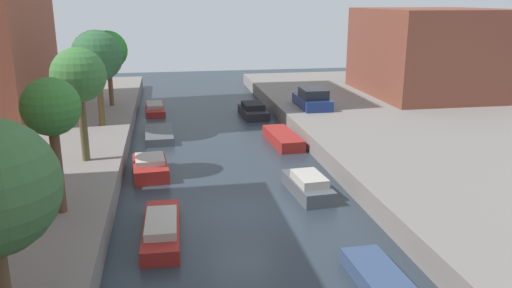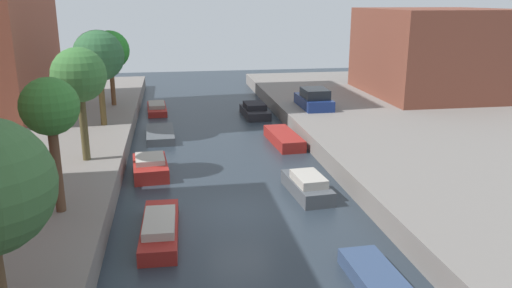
{
  "view_description": "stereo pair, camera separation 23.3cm",
  "coord_description": "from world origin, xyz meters",
  "px_view_note": "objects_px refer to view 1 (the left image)",
  "views": [
    {
      "loc": [
        -2.74,
        -18.8,
        8.34
      ],
      "look_at": [
        1.43,
        4.62,
        1.52
      ],
      "focal_mm": 35.76,
      "sensor_mm": 36.0,
      "label": 1
    },
    {
      "loc": [
        -2.51,
        -18.84,
        8.34
      ],
      "look_at": [
        1.43,
        4.62,
        1.52
      ],
      "focal_mm": 35.76,
      "sensor_mm": 36.0,
      "label": 2
    }
  ],
  "objects_px": {
    "street_tree_3": "(79,76)",
    "street_tree_4": "(97,57)",
    "low_block_right": "(432,52)",
    "moored_boat_right_4": "(283,138)",
    "street_tree_2": "(51,110)",
    "moored_boat_right_2": "(379,278)",
    "moored_boat_left_2": "(162,229)",
    "moored_boat_left_3": "(150,167)",
    "parked_car": "(312,99)",
    "moored_boat_left_4": "(159,135)",
    "moored_boat_left_5": "(155,108)",
    "moored_boat_right_3": "(308,186)",
    "street_tree_5": "(108,51)",
    "moored_boat_right_5": "(253,111)"
  },
  "relations": [
    {
      "from": "moored_boat_left_3",
      "to": "moored_boat_right_3",
      "type": "xyz_separation_m",
      "value": [
        6.89,
        -3.84,
        0.01
      ]
    },
    {
      "from": "street_tree_4",
      "to": "moored_boat_right_4",
      "type": "xyz_separation_m",
      "value": [
        10.56,
        -2.4,
        -4.77
      ]
    },
    {
      "from": "street_tree_2",
      "to": "moored_boat_right_2",
      "type": "bearing_deg",
      "value": -26.97
    },
    {
      "from": "street_tree_2",
      "to": "street_tree_4",
      "type": "xyz_separation_m",
      "value": [
        0.0,
        13.07,
        0.38
      ]
    },
    {
      "from": "street_tree_3",
      "to": "parked_car",
      "type": "relative_size",
      "value": 1.3
    },
    {
      "from": "street_tree_3",
      "to": "moored_boat_left_4",
      "type": "xyz_separation_m",
      "value": [
        3.28,
        7.05,
        -4.72
      ]
    },
    {
      "from": "street_tree_3",
      "to": "moored_boat_right_4",
      "type": "xyz_separation_m",
      "value": [
        10.56,
        4.56,
        -4.63
      ]
    },
    {
      "from": "moored_boat_left_3",
      "to": "moored_boat_right_2",
      "type": "bearing_deg",
      "value": -58.36
    },
    {
      "from": "street_tree_3",
      "to": "moored_boat_left_4",
      "type": "relative_size",
      "value": 1.27
    },
    {
      "from": "street_tree_2",
      "to": "moored_boat_right_3",
      "type": "relative_size",
      "value": 1.35
    },
    {
      "from": "moored_boat_right_2",
      "to": "moored_boat_right_3",
      "type": "relative_size",
      "value": 0.9
    },
    {
      "from": "moored_boat_left_2",
      "to": "moored_boat_left_3",
      "type": "bearing_deg",
      "value": 94.53
    },
    {
      "from": "street_tree_2",
      "to": "moored_boat_left_2",
      "type": "height_order",
      "value": "street_tree_2"
    },
    {
      "from": "moored_boat_right_3",
      "to": "street_tree_4",
      "type": "bearing_deg",
      "value": 132.75
    },
    {
      "from": "street_tree_2",
      "to": "moored_boat_right_4",
      "type": "height_order",
      "value": "street_tree_2"
    },
    {
      "from": "low_block_right",
      "to": "moored_boat_left_3",
      "type": "relative_size",
      "value": 3.41
    },
    {
      "from": "street_tree_2",
      "to": "moored_boat_right_5",
      "type": "distance_m",
      "value": 21.23
    },
    {
      "from": "low_block_right",
      "to": "street_tree_2",
      "type": "relative_size",
      "value": 2.33
    },
    {
      "from": "street_tree_5",
      "to": "moored_boat_left_4",
      "type": "height_order",
      "value": "street_tree_5"
    },
    {
      "from": "street_tree_3",
      "to": "moored_boat_right_4",
      "type": "relative_size",
      "value": 1.18
    },
    {
      "from": "street_tree_2",
      "to": "moored_boat_right_2",
      "type": "distance_m",
      "value": 11.98
    },
    {
      "from": "low_block_right",
      "to": "moored_boat_right_4",
      "type": "xyz_separation_m",
      "value": [
        -14.05,
        -8.92,
        -3.96
      ]
    },
    {
      "from": "street_tree_2",
      "to": "moored_boat_left_2",
      "type": "xyz_separation_m",
      "value": [
        3.46,
        -0.67,
        -4.37
      ]
    },
    {
      "from": "low_block_right",
      "to": "moored_boat_left_4",
      "type": "xyz_separation_m",
      "value": [
        -21.32,
        -6.43,
        -4.05
      ]
    },
    {
      "from": "moored_boat_left_2",
      "to": "moored_boat_right_5",
      "type": "height_order",
      "value": "moored_boat_right_5"
    },
    {
      "from": "low_block_right",
      "to": "moored_boat_right_4",
      "type": "height_order",
      "value": "low_block_right"
    },
    {
      "from": "moored_boat_left_2",
      "to": "low_block_right",
      "type": "bearing_deg",
      "value": 43.77
    },
    {
      "from": "street_tree_3",
      "to": "street_tree_4",
      "type": "relative_size",
      "value": 0.94
    },
    {
      "from": "parked_car",
      "to": "moored_boat_right_5",
      "type": "height_order",
      "value": "parked_car"
    },
    {
      "from": "street_tree_4",
      "to": "moored_boat_left_4",
      "type": "relative_size",
      "value": 1.36
    },
    {
      "from": "moored_boat_right_2",
      "to": "moored_boat_right_4",
      "type": "bearing_deg",
      "value": 87.62
    },
    {
      "from": "low_block_right",
      "to": "street_tree_5",
      "type": "bearing_deg",
      "value": -178.88
    },
    {
      "from": "moored_boat_right_2",
      "to": "moored_boat_right_4",
      "type": "relative_size",
      "value": 0.72
    },
    {
      "from": "street_tree_3",
      "to": "moored_boat_left_5",
      "type": "bearing_deg",
      "value": 78.74
    },
    {
      "from": "moored_boat_right_2",
      "to": "low_block_right",
      "type": "bearing_deg",
      "value": 59.16
    },
    {
      "from": "street_tree_3",
      "to": "moored_boat_right_2",
      "type": "distance_m",
      "value": 15.64
    },
    {
      "from": "moored_boat_left_5",
      "to": "moored_boat_right_2",
      "type": "xyz_separation_m",
      "value": [
        6.97,
        -25.88,
        -0.06
      ]
    },
    {
      "from": "moored_boat_left_5",
      "to": "street_tree_3",
      "type": "bearing_deg",
      "value": -101.26
    },
    {
      "from": "street_tree_3",
      "to": "moored_boat_left_3",
      "type": "xyz_separation_m",
      "value": [
        2.9,
        0.21,
        -4.55
      ]
    },
    {
      "from": "street_tree_3",
      "to": "moored_boat_left_3",
      "type": "bearing_deg",
      "value": 4.13
    },
    {
      "from": "moored_boat_left_2",
      "to": "moored_boat_left_4",
      "type": "relative_size",
      "value": 1.09
    },
    {
      "from": "parked_car",
      "to": "moored_boat_left_2",
      "type": "bearing_deg",
      "value": -122.04
    },
    {
      "from": "moored_boat_right_4",
      "to": "parked_car",
      "type": "bearing_deg",
      "value": 57.98
    },
    {
      "from": "moored_boat_right_4",
      "to": "street_tree_2",
      "type": "bearing_deg",
      "value": -134.69
    },
    {
      "from": "parked_car",
      "to": "moored_boat_right_3",
      "type": "distance_m",
      "value": 14.12
    },
    {
      "from": "moored_boat_left_3",
      "to": "low_block_right",
      "type": "bearing_deg",
      "value": 31.43
    },
    {
      "from": "moored_boat_left_5",
      "to": "moored_boat_left_2",
      "type": "bearing_deg",
      "value": -88.6
    },
    {
      "from": "moored_boat_left_3",
      "to": "moored_boat_right_5",
      "type": "relative_size",
      "value": 0.86
    },
    {
      "from": "street_tree_4",
      "to": "street_tree_5",
      "type": "relative_size",
      "value": 1.07
    },
    {
      "from": "moored_boat_left_5",
      "to": "moored_boat_right_4",
      "type": "distance_m",
      "value": 12.71
    }
  ]
}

